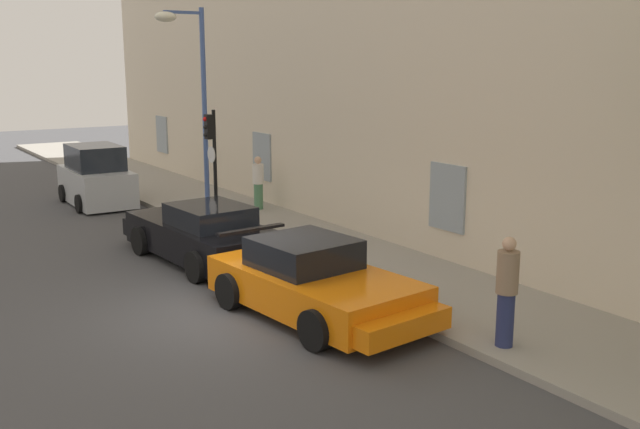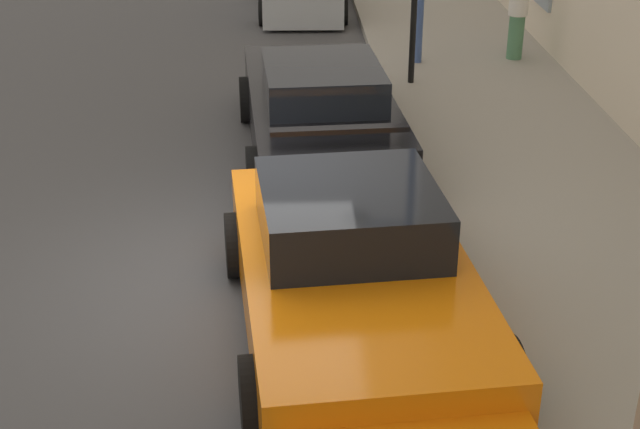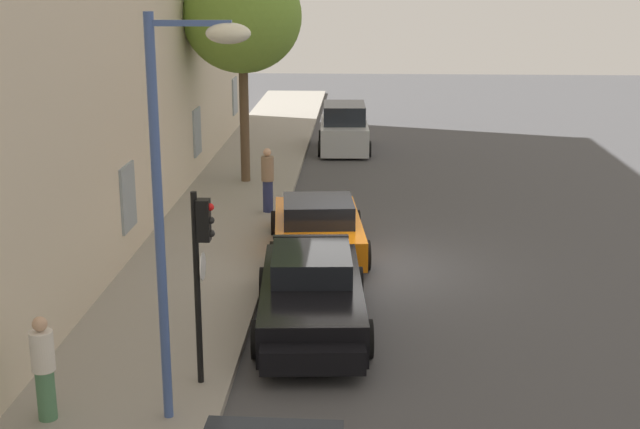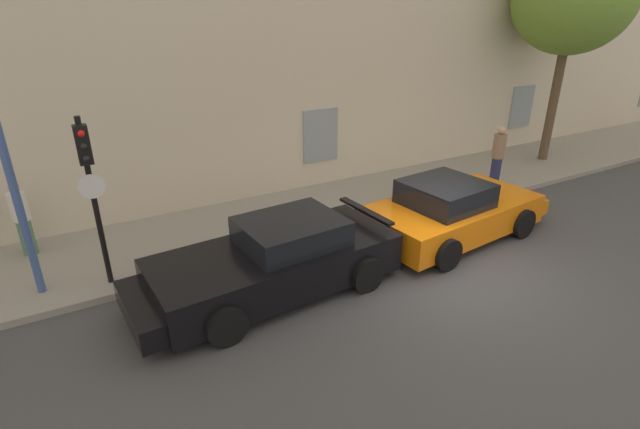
# 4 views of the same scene
# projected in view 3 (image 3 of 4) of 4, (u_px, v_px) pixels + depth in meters

# --- Properties ---
(ground_plane) EXTENTS (80.00, 80.00, 0.00)m
(ground_plane) POSITION_uv_depth(u_px,v_px,m) (363.00, 268.00, 19.96)
(ground_plane) COLOR #444447
(sidewalk) EXTENTS (60.00, 3.25, 0.14)m
(sidewalk) POSITION_uv_depth(u_px,v_px,m) (200.00, 262.00, 20.12)
(sidewalk) COLOR gray
(sidewalk) RESTS_ON ground
(sportscar_red_lead) EXTENTS (5.08, 2.34, 1.39)m
(sportscar_red_lead) POSITION_uv_depth(u_px,v_px,m) (312.00, 299.00, 16.35)
(sportscar_red_lead) COLOR black
(sportscar_red_lead) RESTS_ON ground
(sportscar_yellow_flank) EXTENTS (4.73, 2.56, 1.40)m
(sportscar_yellow_flank) POSITION_uv_depth(u_px,v_px,m) (317.00, 227.00, 21.01)
(sportscar_yellow_flank) COLOR orange
(sportscar_yellow_flank) RESTS_ON ground
(hatchback_parked) EXTENTS (3.89, 2.05, 1.79)m
(hatchback_parked) POSITION_uv_depth(u_px,v_px,m) (344.00, 130.00, 32.93)
(hatchback_parked) COLOR #B2B7BC
(hatchback_parked) RESTS_ON ground
(tree_near_kerb) EXTENTS (3.63, 3.63, 6.84)m
(tree_near_kerb) POSITION_uv_depth(u_px,v_px,m) (242.00, 17.00, 26.36)
(tree_near_kerb) COLOR brown
(tree_near_kerb) RESTS_ON sidewalk
(traffic_light) EXTENTS (0.44, 0.36, 3.17)m
(traffic_light) POSITION_uv_depth(u_px,v_px,m) (201.00, 255.00, 13.50)
(traffic_light) COLOR black
(traffic_light) RESTS_ON sidewalk
(street_lamp) EXTENTS (0.44, 1.42, 5.89)m
(street_lamp) POSITION_uv_depth(u_px,v_px,m) (185.00, 150.00, 11.89)
(street_lamp) COLOR #3F5999
(street_lamp) RESTS_ON sidewalk
(pedestrian_admiring) EXTENTS (0.49, 0.49, 1.79)m
(pedestrian_admiring) POSITION_uv_depth(u_px,v_px,m) (268.00, 179.00, 23.89)
(pedestrian_admiring) COLOR navy
(pedestrian_admiring) RESTS_ON sidewalk
(pedestrian_strolling) EXTENTS (0.48, 0.48, 1.62)m
(pedestrian_strolling) POSITION_uv_depth(u_px,v_px,m) (44.00, 367.00, 12.70)
(pedestrian_strolling) COLOR #4C7F59
(pedestrian_strolling) RESTS_ON sidewalk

